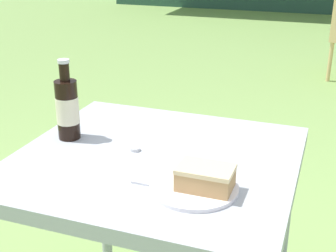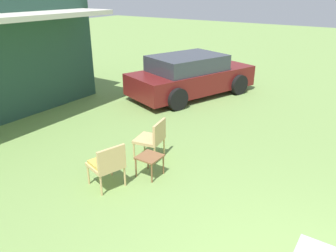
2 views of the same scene
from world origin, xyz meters
TOP-DOWN VIEW (x-y plane):
  - patio_table at (0.00, 0.00)m, footprint 0.75×0.70m
  - cake_on_plate at (0.17, -0.14)m, footprint 0.21×0.21m
  - cola_bottle_near at (-0.28, 0.03)m, footprint 0.07×0.07m
  - fork at (0.09, -0.16)m, footprint 0.18×0.01m
  - loose_bottle_cap at (-0.07, 0.01)m, footprint 0.03×0.03m

SIDE VIEW (x-z plane):
  - patio_table at x=0.00m, z-range 0.28..1.01m
  - fork at x=0.09m, z-range 0.73..0.73m
  - loose_bottle_cap at x=-0.07m, z-range 0.73..0.74m
  - cake_on_plate at x=0.17m, z-range 0.72..0.78m
  - cola_bottle_near at x=-0.28m, z-range 0.70..0.94m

